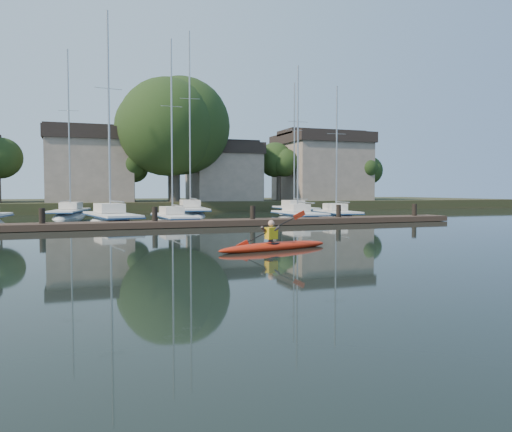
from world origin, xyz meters
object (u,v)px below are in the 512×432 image
object	(u,v)px
sailboat_2	(173,225)
sailboat_7	(295,216)
dock	(205,223)
sailboat_5	(70,219)
kayak	(274,245)
sailboat_1	(111,227)
sailboat_4	(337,221)
sailboat_3	(299,222)
sailboat_6	(191,217)

from	to	relation	value
sailboat_2	sailboat_7	bearing A→B (deg)	32.29
dock	sailboat_5	xyz separation A→B (m)	(-7.78, 13.81, -0.39)
kayak	sailboat_7	distance (m)	27.58
sailboat_1	sailboat_4	distance (m)	16.63
sailboat_4	sailboat_7	size ratio (longest dim) A/B	0.85
dock	sailboat_7	bearing A→B (deg)	47.50
dock	sailboat_2	size ratio (longest dim) A/B	2.58
sailboat_5	sailboat_2	bearing A→B (deg)	-45.56
dock	sailboat_1	world-z (taller)	sailboat_1
dock	sailboat_5	size ratio (longest dim) A/B	2.31
sailboat_1	sailboat_2	world-z (taller)	sailboat_1
sailboat_1	sailboat_2	xyz separation A→B (m)	(3.90, -0.69, 0.04)
sailboat_2	sailboat_5	world-z (taller)	sailboat_5
sailboat_2	sailboat_5	distance (m)	11.97
sailboat_2	dock	bearing A→B (deg)	-73.94
sailboat_2	sailboat_1	bearing A→B (deg)	167.68
dock	sailboat_5	world-z (taller)	sailboat_5
sailboat_3	sailboat_2	bearing A→B (deg)	-178.60
dock	sailboat_6	distance (m)	13.92
sailboat_5	kayak	bearing A→B (deg)	-62.99
dock	sailboat_7	world-z (taller)	sailboat_7
kayak	sailboat_4	bearing A→B (deg)	40.06
sailboat_3	sailboat_6	world-z (taller)	sailboat_6
sailboat_2	sailboat_6	size ratio (longest dim) A/B	0.76
sailboat_4	dock	bearing A→B (deg)	-151.55
sailboat_2	sailboat_3	bearing A→B (deg)	-1.88
sailboat_5	sailboat_3	bearing A→B (deg)	-21.11
dock	sailboat_3	world-z (taller)	sailboat_3
kayak	sailboat_5	bearing A→B (deg)	90.91
kayak	sailboat_6	bearing A→B (deg)	69.59
sailboat_7	kayak	bearing A→B (deg)	-113.60
kayak	dock	world-z (taller)	kayak
sailboat_7	sailboat_5	bearing A→B (deg)	178.49
sailboat_1	sailboat_5	size ratio (longest dim) A/B	1.02
sailboat_1	sailboat_6	size ratio (longest dim) A/B	0.87
sailboat_2	sailboat_4	world-z (taller)	sailboat_2
sailboat_3	sailboat_6	distance (m)	11.47
kayak	sailboat_1	size ratio (longest dim) A/B	0.32
dock	sailboat_1	distance (m)	6.83
sailboat_6	kayak	bearing A→B (deg)	-89.85
dock	sailboat_6	bearing A→B (deg)	81.29
kayak	sailboat_7	bearing A→B (deg)	49.50
sailboat_5	sailboat_7	xyz separation A→B (m)	(19.29, -1.25, -0.01)
kayak	sailboat_3	world-z (taller)	sailboat_3
sailboat_5	dock	bearing A→B (deg)	-49.22
sailboat_6	sailboat_3	bearing A→B (deg)	-53.94
kayak	sailboat_5	size ratio (longest dim) A/B	0.32
kayak	sailboat_1	xyz separation A→B (m)	(-4.66, 16.73, -0.39)
sailboat_3	sailboat_6	size ratio (longest dim) A/B	0.71
dock	sailboat_3	xyz separation A→B (m)	(7.88, 3.84, -0.39)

